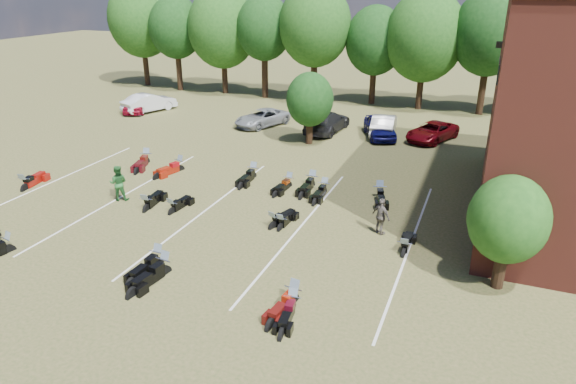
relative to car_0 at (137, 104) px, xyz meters
The scene contains 33 objects.
ground 26.74m from the car_0, 44.88° to the right, with size 160.00×160.00×0.00m, color brown.
car_0 is the anchor object (origin of this frame).
car_1 1.06m from the car_0, 27.13° to the left, with size 1.66×4.77×1.57m, color silver.
car_2 11.97m from the car_0, ahead, with size 2.14×4.64×1.29m, color gray.
car_3 17.14m from the car_0, ahead, with size 2.18×5.35×1.55m, color black.
car_4 21.13m from the car_0, ahead, with size 1.83×4.56×1.55m, color #0B0C53.
car_5 21.28m from the car_0, ahead, with size 1.61×4.62×1.52m, color #A6A5A1.
car_6 24.78m from the car_0, ahead, with size 2.14×4.64×1.29m, color #60050C.
car_7 32.16m from the car_0, ahead, with size 2.20×5.42×1.57m, color #36353A.
person_green 19.79m from the car_0, 55.67° to the right, with size 0.91×0.71×1.87m, color #225C27.
person_grey 28.83m from the car_0, 31.84° to the right, with size 1.00×0.42×1.71m, color #5D554F.
motorcycle_1 24.87m from the car_0, 65.30° to the right, with size 0.70×2.20×1.23m, color black, non-canonical shape.
motorcycle_2 27.10m from the car_0, 51.54° to the right, with size 0.72×2.25×1.26m, color black, non-canonical shape.
motorcycle_3 27.85m from the car_0, 51.10° to the right, with size 0.75×2.35×1.31m, color black, non-canonical shape.
motorcycle_5 31.81m from the car_0, 43.86° to the right, with size 0.65×2.03×1.13m, color black, non-canonical shape.
motorcycle_6 31.42m from the car_0, 43.47° to the right, with size 0.71×2.22×1.24m, color #480D0A, non-canonical shape.
motorcycle_7 17.98m from the car_0, 72.31° to the right, with size 0.76×2.37×1.32m, color maroon, non-canonical shape.
motorcycle_9 21.53m from the car_0, 52.04° to the right, with size 0.72×2.26×1.26m, color black, non-canonical shape.
motorcycle_10 22.23m from the car_0, 48.96° to the right, with size 0.65×2.02×1.13m, color black, non-canonical shape.
motorcycle_11 25.74m from the car_0, 39.66° to the right, with size 0.68×2.12×1.18m, color black, non-canonical shape.
motorcycle_12 26.03m from the car_0, 39.15° to the right, with size 0.64×2.01×1.12m, color black, non-canonical shape.
motorcycle_13 30.77m from the car_0, 32.95° to the right, with size 0.65×2.03×1.13m, color black, non-canonical shape.
motorcycle_14 14.28m from the car_0, 50.97° to the right, with size 0.78×2.44×1.36m, color #3D080E, non-canonical shape.
motorcycle_15 16.28m from the car_0, 44.61° to the right, with size 0.75×2.34×1.31m, color maroon, non-canonical shape.
motorcycle_16 19.55m from the car_0, 34.01° to the right, with size 0.75×2.35×1.31m, color black, non-canonical shape.
motorcycle_17 21.88m from the car_0, 31.65° to the right, with size 0.67×2.10×1.17m, color black, non-canonical shape.
motorcycle_18 22.64m from the car_0, 29.01° to the right, with size 0.75×2.36×1.31m, color black, non-canonical shape.
motorcycle_19 23.75m from the car_0, 29.32° to the right, with size 0.69×2.18×1.21m, color black, non-canonical shape.
motorcycle_20 26.05m from the car_0, 25.20° to the right, with size 0.73×2.28×1.27m, color black, non-canonical shape.
tree_line 21.35m from the car_0, 29.48° to the left, with size 56.00×6.00×9.79m.
young_tree_near_building 34.49m from the car_0, 31.25° to the right, with size 2.80×2.80×4.16m.
young_tree_midfield 17.43m from the car_0, 11.22° to the right, with size 3.20×3.20×4.70m.
parking_lines 22.49m from the car_0, 44.86° to the right, with size 20.10×14.00×0.01m.
Camera 1 is at (9.30, -16.97, 10.51)m, focal length 32.00 mm.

